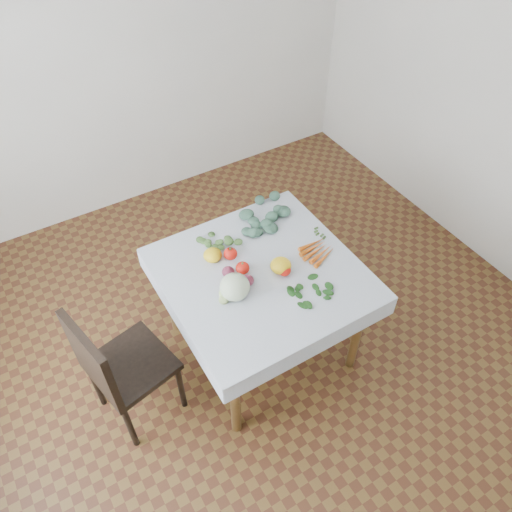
{
  "coord_description": "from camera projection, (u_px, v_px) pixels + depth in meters",
  "views": [
    {
      "loc": [
        -1.05,
        -1.68,
        2.94
      ],
      "look_at": [
        0.01,
        0.08,
        0.82
      ],
      "focal_mm": 35.0,
      "sensor_mm": 36.0,
      "label": 1
    }
  ],
  "objects": [
    {
      "name": "ground",
      "position": [
        261.0,
        345.0,
        3.49
      ],
      "size": [
        4.0,
        4.0,
        0.0
      ],
      "primitive_type": "plane",
      "color": "brown"
    },
    {
      "name": "back_wall",
      "position": [
        123.0,
        48.0,
        3.71
      ],
      "size": [
        4.0,
        0.04,
        2.7
      ],
      "primitive_type": "cube",
      "color": "silver",
      "rests_on": "ground"
    },
    {
      "name": "table",
      "position": [
        261.0,
        284.0,
        3.02
      ],
      "size": [
        1.0,
        1.0,
        0.75
      ],
      "color": "brown",
      "rests_on": "ground"
    },
    {
      "name": "tablecloth",
      "position": [
        261.0,
        273.0,
        2.95
      ],
      "size": [
        1.12,
        1.12,
        0.01
      ],
      "primitive_type": "cube",
      "color": "silver",
      "rests_on": "table"
    },
    {
      "name": "chair",
      "position": [
        115.0,
        366.0,
        2.75
      ],
      "size": [
        0.51,
        0.51,
        0.94
      ],
      "color": "black",
      "rests_on": "ground"
    },
    {
      "name": "cabbage",
      "position": [
        235.0,
        287.0,
        2.77
      ],
      "size": [
        0.21,
        0.21,
        0.15
      ],
      "primitive_type": "ellipsoid",
      "rotation": [
        0.0,
        0.0,
        -0.25
      ],
      "color": "beige",
      "rests_on": "tablecloth"
    },
    {
      "name": "tomato_a",
      "position": [
        230.0,
        254.0,
        3.0
      ],
      "size": [
        0.09,
        0.09,
        0.07
      ],
      "primitive_type": "ellipsoid",
      "rotation": [
        0.0,
        0.0,
        -0.02
      ],
      "color": "red",
      "rests_on": "tablecloth"
    },
    {
      "name": "tomato_b",
      "position": [
        243.0,
        268.0,
        2.92
      ],
      "size": [
        0.1,
        0.1,
        0.07
      ],
      "primitive_type": "ellipsoid",
      "rotation": [
        0.0,
        0.0,
        0.27
      ],
      "color": "red",
      "rests_on": "tablecloth"
    },
    {
      "name": "tomato_c",
      "position": [
        281.0,
        268.0,
        2.92
      ],
      "size": [
        0.09,
        0.09,
        0.07
      ],
      "primitive_type": "ellipsoid",
      "rotation": [
        0.0,
        0.0,
        0.06
      ],
      "color": "red",
      "rests_on": "tablecloth"
    },
    {
      "name": "tomato_d",
      "position": [
        284.0,
        270.0,
        2.91
      ],
      "size": [
        0.09,
        0.09,
        0.07
      ],
      "primitive_type": "ellipsoid",
      "rotation": [
        0.0,
        0.0,
        0.18
      ],
      "color": "red",
      "rests_on": "tablecloth"
    },
    {
      "name": "heirloom_back",
      "position": [
        213.0,
        255.0,
        2.99
      ],
      "size": [
        0.15,
        0.15,
        0.08
      ],
      "primitive_type": "ellipsoid",
      "rotation": [
        0.0,
        0.0,
        0.43
      ],
      "color": "yellow",
      "rests_on": "tablecloth"
    },
    {
      "name": "heirloom_front",
      "position": [
        281.0,
        265.0,
        2.93
      ],
      "size": [
        0.16,
        0.16,
        0.09
      ],
      "primitive_type": "ellipsoid",
      "rotation": [
        0.0,
        0.0,
        -0.41
      ],
      "color": "yellow",
      "rests_on": "tablecloth"
    },
    {
      "name": "onion_a",
      "position": [
        228.0,
        272.0,
        2.91
      ],
      "size": [
        0.09,
        0.09,
        0.06
      ],
      "primitive_type": "ellipsoid",
      "rotation": [
        0.0,
        0.0,
        -0.26
      ],
      "color": "#51172E",
      "rests_on": "tablecloth"
    },
    {
      "name": "onion_b",
      "position": [
        248.0,
        280.0,
        2.86
      ],
      "size": [
        0.1,
        0.1,
        0.06
      ],
      "primitive_type": "ellipsoid",
      "rotation": [
        0.0,
        0.0,
        -0.42
      ],
      "color": "#51172E",
      "rests_on": "tablecloth"
    },
    {
      "name": "tomatillo_cluster",
      "position": [
        225.0,
        293.0,
        2.8
      ],
      "size": [
        0.11,
        0.13,
        0.05
      ],
      "color": "#B6D67B",
      "rests_on": "tablecloth"
    },
    {
      "name": "carrot_bunch",
      "position": [
        317.0,
        251.0,
        3.05
      ],
      "size": [
        0.21,
        0.2,
        0.03
      ],
      "color": "#CC4B16",
      "rests_on": "tablecloth"
    },
    {
      "name": "kale_bunch",
      "position": [
        262.0,
        214.0,
        3.28
      ],
      "size": [
        0.38,
        0.29,
        0.05
      ],
      "color": "#3D644C",
      "rests_on": "tablecloth"
    },
    {
      "name": "basil_bunch",
      "position": [
        313.0,
        291.0,
        2.84
      ],
      "size": [
        0.25,
        0.2,
        0.01
      ],
      "color": "#1C4916",
      "rests_on": "tablecloth"
    },
    {
      "name": "dill_bunch",
      "position": [
        219.0,
        241.0,
        3.12
      ],
      "size": [
        0.23,
        0.17,
        0.02
      ],
      "color": "#4E6F32",
      "rests_on": "tablecloth"
    }
  ]
}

